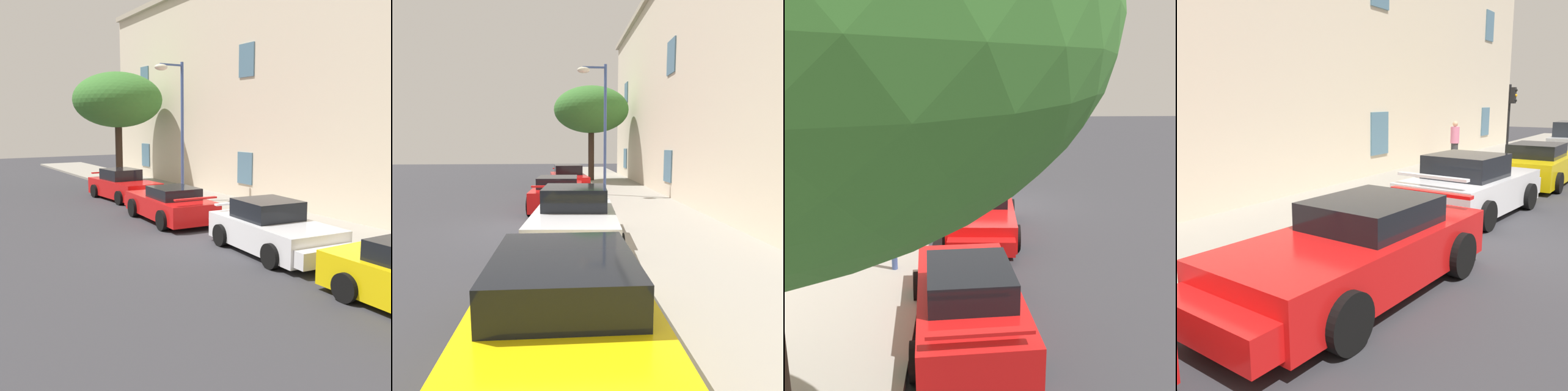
{
  "view_description": "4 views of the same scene",
  "coord_description": "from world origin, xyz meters",
  "views": [
    {
      "loc": [
        12.4,
        -7.63,
        3.75
      ],
      "look_at": [
        -2.53,
        1.54,
        1.03
      ],
      "focal_mm": 43.51,
      "sensor_mm": 36.0,
      "label": 1
    },
    {
      "loc": [
        10.7,
        0.95,
        2.53
      ],
      "look_at": [
        -2.3,
        2.0,
        0.67
      ],
      "focal_mm": 31.86,
      "sensor_mm": 36.0,
      "label": 2
    },
    {
      "loc": [
        -17.08,
        1.57,
        4.72
      ],
      "look_at": [
        -1.02,
        0.83,
        0.63
      ],
      "focal_mm": 43.09,
      "sensor_mm": 36.0,
      "label": 3
    },
    {
      "loc": [
        -8.61,
        -2.83,
        2.79
      ],
      "look_at": [
        -1.71,
        1.7,
        1.07
      ],
      "focal_mm": 42.59,
      "sensor_mm": 36.0,
      "label": 4
    }
  ],
  "objects": [
    {
      "name": "sidewalk",
      "position": [
        0.0,
        4.26,
        0.07
      ],
      "size": [
        60.0,
        3.63,
        0.14
      ],
      "primitive_type": "cube",
      "color": "gray",
      "rests_on": "ground"
    },
    {
      "name": "street_lamp",
      "position": [
        -6.31,
        2.76,
        4.4
      ],
      "size": [
        0.44,
        1.42,
        6.24
      ],
      "color": "#3F5999",
      "rests_on": "sidewalk"
    },
    {
      "name": "ground_plane",
      "position": [
        0.0,
        0.0,
        0.0
      ],
      "size": [
        80.0,
        80.0,
        0.0
      ],
      "primitive_type": "plane",
      "color": "#333338"
    },
    {
      "name": "sportscar_red_lead",
      "position": [
        -8.9,
        1.44,
        0.62
      ],
      "size": [
        4.94,
        2.33,
        1.47
      ],
      "color": "red",
      "rests_on": "ground"
    },
    {
      "name": "tree_near_kerb",
      "position": [
        -13.76,
        3.16,
        5.01
      ],
      "size": [
        5.16,
        5.16,
        6.48
      ],
      "color": "#38281E",
      "rests_on": "sidewalk"
    },
    {
      "name": "sportscar_tail_end",
      "position": [
        7.58,
        0.97,
        0.6
      ],
      "size": [
        5.07,
        2.17,
        1.37
      ],
      "color": "yellow",
      "rests_on": "ground"
    },
    {
      "name": "sportscar_yellow_flank",
      "position": [
        -3.5,
        0.89,
        0.62
      ],
      "size": [
        5.05,
        2.33,
        1.34
      ],
      "color": "red",
      "rests_on": "ground"
    },
    {
      "name": "sportscar_white_middle",
      "position": [
        2.3,
        1.29,
        0.64
      ],
      "size": [
        4.67,
        2.48,
        1.5
      ],
      "color": "white",
      "rests_on": "ground"
    }
  ]
}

